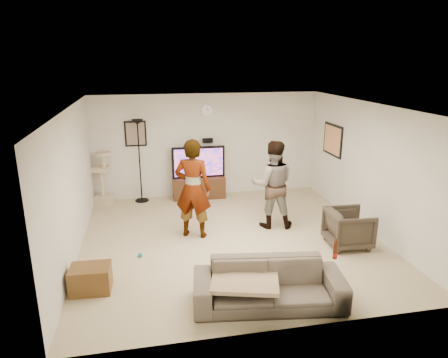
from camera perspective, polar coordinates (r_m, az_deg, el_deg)
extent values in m
cube|color=#BDAE8F|center=(7.84, 0.96, -8.45)|extent=(5.50, 5.50, 0.02)
cube|color=white|center=(7.15, 1.06, 10.17)|extent=(5.50, 5.50, 0.02)
cube|color=beige|center=(10.02, -2.35, 4.74)|extent=(5.50, 0.04, 2.50)
cube|color=beige|center=(4.91, 7.91, -8.40)|extent=(5.50, 0.04, 2.50)
cube|color=beige|center=(7.34, -20.47, -0.78)|extent=(0.04, 5.50, 2.50)
cube|color=beige|center=(8.40, 19.66, 1.43)|extent=(0.04, 5.50, 2.50)
cylinder|color=silver|center=(9.85, -2.38, 9.54)|extent=(0.26, 0.04, 0.26)
cube|color=black|center=(9.94, -2.30, 5.40)|extent=(0.25, 0.10, 0.10)
cube|color=gray|center=(9.82, -12.26, 6.21)|extent=(0.42, 0.03, 0.52)
cube|color=tan|center=(9.71, 14.95, 5.30)|extent=(0.03, 0.78, 0.62)
cube|color=#3A2212|center=(10.00, -3.53, -1.16)|extent=(1.26, 0.45, 0.52)
cube|color=#B9BAC1|center=(9.70, -3.51, -3.16)|extent=(0.40, 0.30, 0.07)
cube|color=black|center=(9.83, -3.59, 2.38)|extent=(1.27, 0.08, 0.75)
cube|color=#E15343|center=(9.78, -3.56, 2.32)|extent=(1.17, 0.01, 0.66)
cylinder|color=black|center=(9.75, -11.71, 2.42)|extent=(0.32, 0.32, 1.96)
cube|color=#C5B292|center=(9.86, -16.74, 0.12)|extent=(0.49, 0.49, 1.26)
imported|color=#A8A9BC|center=(7.67, -4.36, -1.36)|extent=(0.81, 0.68, 1.90)
imported|color=navy|center=(8.17, 6.79, -0.76)|extent=(0.98, 0.83, 1.77)
imported|color=brown|center=(5.85, 6.28, -14.45)|extent=(2.17, 1.09, 0.61)
cube|color=tan|center=(5.71, 2.93, -13.95)|extent=(1.05, 0.91, 0.06)
cylinder|color=#3D1A0A|center=(5.98, 15.29, -9.59)|extent=(0.06, 0.06, 0.25)
imported|color=#352D24|center=(7.78, 17.00, -6.58)|extent=(0.79, 0.77, 0.69)
cube|color=#523618|center=(6.47, -18.13, -13.10)|extent=(0.60, 0.46, 0.39)
sphere|color=teal|center=(7.31, -11.62, -10.36)|extent=(0.08, 0.08, 0.08)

